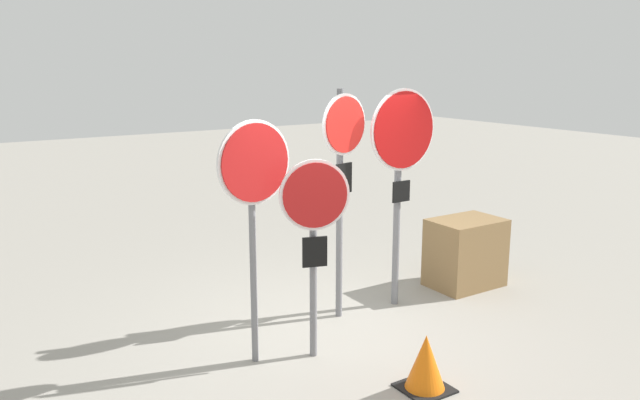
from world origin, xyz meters
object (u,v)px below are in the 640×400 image
stop_sign_0 (254,186)px  stop_sign_1 (314,220)px  stop_sign_2 (343,161)px  traffic_cone_0 (426,363)px  stop_sign_3 (402,153)px  storage_crate (465,253)px

stop_sign_0 → stop_sign_1: (0.52, -0.21, -0.35)m
stop_sign_0 → stop_sign_2: stop_sign_2 is taller
traffic_cone_0 → stop_sign_2: bearing=80.2°
stop_sign_0 → stop_sign_1: stop_sign_0 is taller
stop_sign_0 → stop_sign_1: bearing=-29.5°
stop_sign_3 → traffic_cone_0: bearing=-124.2°
traffic_cone_0 → stop_sign_1: bearing=115.2°
stop_sign_0 → stop_sign_1: 0.66m
stop_sign_1 → stop_sign_3: bearing=39.2°
stop_sign_0 → stop_sign_2: size_ratio=0.91×
stop_sign_3 → stop_sign_0: bearing=-170.5°
stop_sign_3 → stop_sign_2: bearing=173.4°
stop_sign_2 → traffic_cone_0: (-0.30, -1.74, -1.55)m
stop_sign_2 → storage_crate: stop_sign_2 is taller
stop_sign_2 → stop_sign_3: size_ratio=1.00×
stop_sign_0 → storage_crate: 3.53m
stop_sign_0 → storage_crate: stop_sign_0 is taller
stop_sign_1 → stop_sign_2: size_ratio=0.77×
stop_sign_1 → storage_crate: 2.97m
stop_sign_0 → stop_sign_3: stop_sign_3 is taller
stop_sign_2 → storage_crate: 2.37m
stop_sign_2 → stop_sign_3: (0.77, -0.07, 0.03)m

